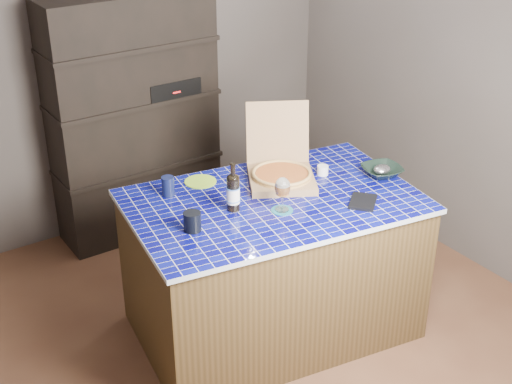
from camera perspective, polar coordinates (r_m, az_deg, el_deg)
room at (r=3.89m, az=-0.46°, el=3.94°), size 3.50×3.50×3.50m
shelving_unit at (r=5.27m, az=-9.69°, el=5.88°), size 1.20×0.41×1.80m
kitchen_island at (r=4.28m, az=1.34°, el=-5.89°), size 1.77×1.27×0.90m
pizza_box at (r=4.23m, az=2.02°, el=1.61°), size 0.56×0.59×0.42m
mead_bottle at (r=3.89m, az=-1.84°, el=0.01°), size 0.08×0.08×0.28m
teal_trivet at (r=3.93m, az=2.10°, el=-1.47°), size 0.12×0.12×0.01m
wine_glass at (r=3.87m, az=2.13°, el=0.30°), size 0.09×0.09×0.20m
tumbler at (r=3.73m, az=-5.12°, el=-2.37°), size 0.09×0.09×0.10m
dvd_case at (r=4.05m, az=8.56°, el=-0.77°), size 0.24×0.23×0.02m
bowl at (r=4.38m, az=10.04°, el=1.67°), size 0.28×0.28×0.06m
foil_contents at (r=4.38m, az=10.05°, el=1.80°), size 0.11×0.09×0.05m
white_jar at (r=4.34m, az=5.36°, el=1.75°), size 0.07×0.07×0.06m
navy_cup at (r=4.10m, az=-7.05°, el=0.47°), size 0.07×0.07×0.11m
green_trivet at (r=4.26m, az=-4.47°, el=0.84°), size 0.19×0.19×0.01m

